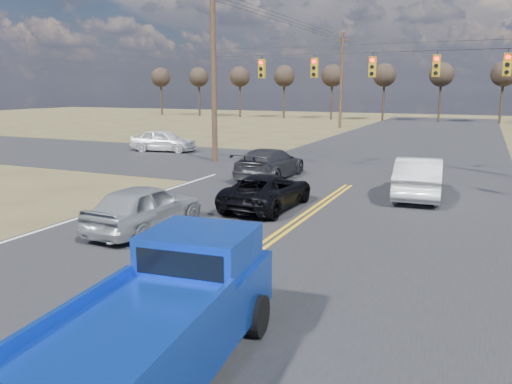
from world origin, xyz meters
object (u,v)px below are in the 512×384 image
at_px(cross_car_west, 163,141).
at_px(dgrey_car_queue, 270,163).
at_px(white_car_queue, 419,177).
at_px(silver_suv, 145,207).
at_px(black_suv, 268,191).
at_px(pickup_truck, 169,315).

bearing_deg(cross_car_west, dgrey_car_queue, -131.00).
height_order(white_car_queue, dgrey_car_queue, white_car_queue).
bearing_deg(silver_suv, black_suv, -117.21).
xyz_separation_m(pickup_truck, dgrey_car_queue, (-5.10, 16.06, -0.21)).
xyz_separation_m(black_suv, white_car_queue, (4.74, 4.14, 0.18)).
bearing_deg(pickup_truck, cross_car_west, 118.63).
distance_m(silver_suv, dgrey_car_queue, 9.81).
bearing_deg(white_car_queue, silver_suv, 45.55).
relative_size(silver_suv, dgrey_car_queue, 0.85).
height_order(white_car_queue, cross_car_west, white_car_queue).
bearing_deg(black_suv, cross_car_west, -41.67).
relative_size(pickup_truck, cross_car_west, 1.20).
height_order(dgrey_car_queue, cross_car_west, cross_car_west).
bearing_deg(cross_car_west, black_suv, -142.76).
relative_size(dgrey_car_queue, cross_car_west, 1.14).
relative_size(silver_suv, cross_car_west, 0.96).
distance_m(silver_suv, black_suv, 4.78).
xyz_separation_m(silver_suv, dgrey_car_queue, (0.01, 9.81, 0.00)).
distance_m(pickup_truck, cross_car_west, 27.47).
height_order(black_suv, dgrey_car_queue, dgrey_car_queue).
relative_size(pickup_truck, white_car_queue, 1.09).
bearing_deg(dgrey_car_queue, cross_car_west, -30.89).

